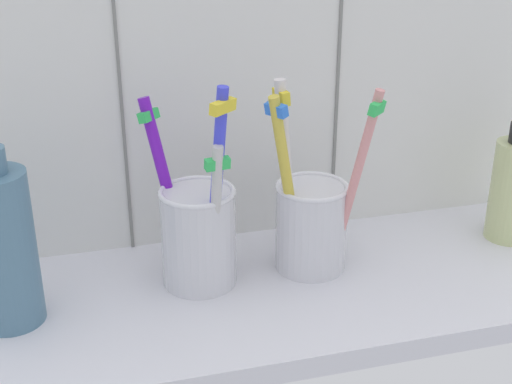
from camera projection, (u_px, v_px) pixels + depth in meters
The scene contains 5 objects.
counter_slab at pixel (263, 296), 64.15cm from camera, with size 64.00×22.00×2.00cm, color silver.
tile_wall_back at pixel (230, 36), 66.09cm from camera, with size 64.00×2.20×45.00cm.
toothbrush_cup_left at pixel (198, 231), 62.53cm from camera, with size 7.98×8.86×19.22cm.
toothbrush_cup_right at pixel (310, 220), 65.09cm from camera, with size 10.00×8.47×18.73cm.
ceramic_vase at pixel (2, 247), 56.22cm from camera, with size 5.36×5.36×15.36cm.
Camera 1 is at (-14.94, -52.79, 35.60)cm, focal length 49.16 mm.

